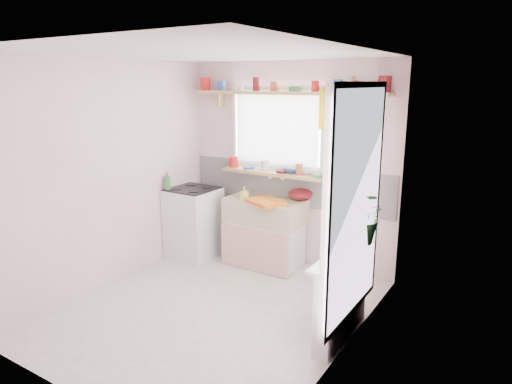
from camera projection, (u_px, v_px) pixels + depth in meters
The scene contains 19 objects.
room at pixel (311, 169), 4.69m from camera, with size 3.20×3.20×3.20m.
sink_unit at pixel (265, 231), 5.69m from camera, with size 0.95×0.65×1.11m.
cooker at pixel (194, 222), 5.97m from camera, with size 0.58×0.58×0.93m.
radiator_ledge at pixel (341, 296), 4.05m from camera, with size 0.22×0.95×0.78m.
windowsill at pixel (273, 173), 5.67m from camera, with size 1.40×0.22×0.04m, color tan.
pine_shelf at pixel (285, 93), 5.36m from camera, with size 2.52×0.24×0.04m, color tan.
shelf_crockery at pixel (283, 86), 5.35m from camera, with size 2.47×0.11×0.12m.
sill_crockery at pixel (270, 167), 5.68m from camera, with size 1.35×0.11×0.12m.
dish_tray at pixel (266, 202), 5.36m from camera, with size 0.43×0.32×0.04m, color orange.
colander at pixel (301, 194), 5.55m from camera, with size 0.30×0.30×0.14m, color maroon.
jade_plant at pixel (364, 216), 4.21m from camera, with size 0.47×0.41×0.52m, color #265D25.
fruit_bowl at pixel (350, 237), 4.32m from camera, with size 0.29×0.29×0.07m, color silver.
herb_pot at pixel (345, 235), 4.19m from camera, with size 0.11×0.07×0.21m, color #33692A.
soap_bottle_sink at pixel (244, 194), 5.50m from camera, with size 0.08×0.08×0.17m, color #FEE571.
sill_cup at pixel (306, 170), 5.49m from camera, with size 0.13×0.13×0.10m, color silver.
sill_bowl at pixel (292, 170), 5.59m from camera, with size 0.21×0.21×0.07m, color #3152A1.
shelf_vase at pixel (354, 84), 4.96m from camera, with size 0.16×0.16×0.17m, color #A06031.
cooker_bottle at pixel (168, 181), 5.77m from camera, with size 0.09×0.09×0.23m, color #418243.
fruit at pixel (352, 231), 4.31m from camera, with size 0.20×0.14×0.10m.
Camera 1 is at (2.63, -3.35, 2.24)m, focal length 32.00 mm.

